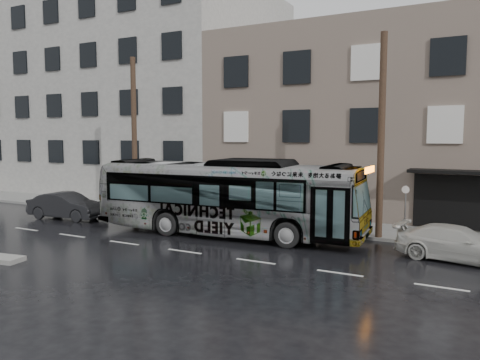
% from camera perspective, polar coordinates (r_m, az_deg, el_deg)
% --- Properties ---
extents(ground, '(120.00, 120.00, 0.00)m').
position_cam_1_polar(ground, '(21.32, -2.89, -7.25)').
color(ground, black).
rests_on(ground, ground).
extents(sidewalk, '(90.00, 3.60, 0.15)m').
position_cam_1_polar(sidewalk, '(25.55, 2.78, -4.95)').
color(sidewalk, gray).
rests_on(sidewalk, ground).
extents(building_taupe, '(20.00, 12.00, 11.00)m').
position_cam_1_polar(building_taupe, '(31.07, 17.57, 6.70)').
color(building_taupe, '#746859').
rests_on(building_taupe, ground).
extents(building_grey, '(26.00, 15.00, 16.00)m').
position_cam_1_polar(building_grey, '(43.14, -13.99, 9.69)').
color(building_grey, '#B9B6AF').
rests_on(building_grey, ground).
extents(utility_pole_front, '(0.30, 0.30, 9.00)m').
position_cam_1_polar(utility_pole_front, '(21.55, 16.85, 5.13)').
color(utility_pole_front, '#493424').
rests_on(utility_pole_front, sidewalk).
extents(utility_pole_rear, '(0.30, 0.30, 9.00)m').
position_cam_1_polar(utility_pole_rear, '(27.90, -12.76, 5.24)').
color(utility_pole_rear, '#493424').
rests_on(utility_pole_rear, sidewalk).
extents(sign_post, '(0.06, 0.06, 2.40)m').
position_cam_1_polar(sign_post, '(21.62, 19.47, -3.73)').
color(sign_post, slate).
rests_on(sign_post, sidewalk).
extents(bus, '(13.08, 3.88, 3.59)m').
position_cam_1_polar(bus, '(21.96, -1.55, -2.10)').
color(bus, '#B2B2B2').
rests_on(bus, ground).
extents(white_sedan, '(4.69, 2.40, 1.30)m').
position_cam_1_polar(white_sedan, '(19.43, 25.04, -7.05)').
color(white_sedan, '#B8B7AF').
rests_on(white_sedan, ground).
extents(dark_sedan, '(4.65, 2.04, 1.49)m').
position_cam_1_polar(dark_sedan, '(28.07, -20.37, -2.97)').
color(dark_sedan, black).
rests_on(dark_sedan, ground).
extents(slush_pile, '(1.90, 1.07, 0.18)m').
position_cam_1_polar(slush_pile, '(19.89, -27.26, -8.51)').
color(slush_pile, gray).
rests_on(slush_pile, ground).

